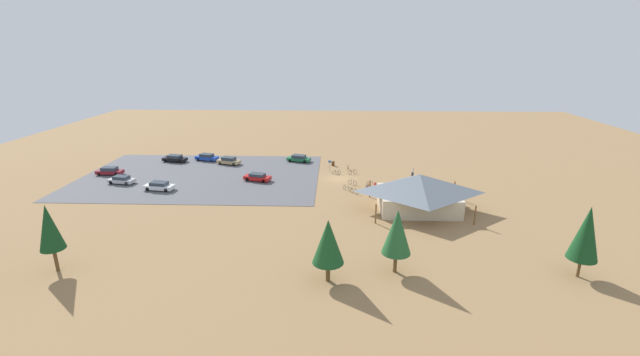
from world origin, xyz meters
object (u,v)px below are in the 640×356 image
Objects in this scene: trash_bin at (333,163)px; visitor_near_lot at (375,187)px; bicycle_red_mid_cluster at (353,172)px; bicycle_white_yard_center at (354,191)px; visitor_by_pavilion at (413,172)px; car_maroon_front_row at (110,171)px; bike_pavilion at (419,190)px; car_tan_mid_lot at (229,161)px; bicycle_silver_near_porch at (353,183)px; car_white_back_corner at (159,186)px; bicycle_orange_lone_east at (369,184)px; car_silver_end_stall at (122,180)px; pine_east at (586,233)px; car_red_by_curb at (257,177)px; bicycle_green_by_bin at (348,168)px; lot_sign at (330,164)px; pine_center at (49,228)px; car_blue_aisle_side at (207,157)px; pine_mideast at (397,232)px; pine_midwest at (328,242)px; bicycle_teal_lone_west at (347,188)px; bicycle_purple_edge_south at (367,187)px; car_green_inner_stall at (299,158)px; bicycle_black_front_row at (336,172)px; car_black_second_row at (175,158)px; bicycle_yellow_yard_left at (380,186)px.

trash_bin is 0.50× the size of visitor_near_lot.
bicycle_white_yard_center is (0.17, 10.40, 0.01)m from bicycle_red_mid_cluster.
car_maroon_front_row is at bearing 0.89° from visitor_by_pavilion.
car_tan_mid_lot is (32.61, -22.59, -2.18)m from bike_pavilion.
car_white_back_corner is (31.24, 3.84, 0.35)m from bicycle_silver_near_porch.
car_silver_end_stall is at bearing 0.58° from bicycle_orange_lone_east.
car_red_by_curb is at bearing -38.22° from pine_east.
visitor_by_pavilion reaches higher than bicycle_orange_lone_east.
pine_east is at bearing 120.73° from bicycle_green_by_bin.
lot_sign is 46.17m from pine_center.
car_red_by_curb is 12.74m from car_tan_mid_lot.
pine_center is at bearing 86.43° from car_blue_aisle_side.
pine_east is at bearing 126.10° from bike_pavilion.
bicycle_white_yard_center is (21.51, -24.12, -4.41)m from pine_east.
pine_mideast reaches higher than trash_bin.
visitor_by_pavilion is (-8.05, -5.29, 0.48)m from bicycle_orange_lone_east.
pine_midwest is at bearing 3.75° from pine_east.
bicycle_teal_lone_west is 0.31× the size of car_silver_end_stall.
car_tan_mid_lot is at bearing -11.83° from lot_sign.
bicycle_teal_lone_west is (-30.69, -26.36, -4.53)m from pine_center.
lot_sign reaches higher than car_blue_aisle_side.
bicycle_purple_edge_south is 29.68m from car_tan_mid_lot.
visitor_near_lot is (-42.36, 2.84, 0.24)m from car_silver_end_stall.
car_maroon_front_row is at bearing -5.48° from bicycle_orange_lone_east.
visitor_by_pavilion is at bearing 166.69° from car_blue_aisle_side.
trash_bin is 0.18× the size of car_green_inner_stall.
car_silver_end_stall is (39.08, -3.48, 0.31)m from bicycle_white_yard_center.
bicycle_black_front_row is 1.34× the size of bicycle_orange_lone_east.
car_black_second_row is at bearing -28.68° from bike_pavilion.
bike_pavilion reaches higher than bicycle_purple_edge_south.
bicycle_red_mid_cluster is at bearing -177.32° from car_maroon_front_row.
visitor_near_lot is (-27.19, 15.41, 0.19)m from car_tan_mid_lot.
bicycle_orange_lone_east is at bearing -179.42° from car_silver_end_stall.
pine_mideast reaches higher than car_maroon_front_row.
car_silver_end_stall is 42.46m from visitor_near_lot.
pine_east reaches higher than car_blue_aisle_side.
bicycle_silver_near_porch reaches higher than bicycle_yellow_yard_left.
visitor_near_lot is at bearing -52.98° from bike_pavilion.
bike_pavilion is 2.85× the size of car_maroon_front_row.
bicycle_orange_lone_east is at bearing -60.11° from bike_pavilion.
pine_midwest is at bearing 136.60° from car_white_back_corner.
bicycle_white_yard_center is at bearing 105.36° from bicycle_black_front_row.
car_maroon_front_row reaches higher than bicycle_purple_edge_south.
bicycle_orange_lone_east is at bearing 131.77° from car_green_inner_stall.
bike_pavilion is at bearing 168.15° from car_silver_end_stall.
trash_bin is 20.47m from car_tan_mid_lot.
bicycle_yellow_yard_left is at bearing 154.81° from car_blue_aisle_side.
bicycle_green_by_bin reaches higher than bicycle_teal_lone_west.
bicycle_green_by_bin reaches higher than bicycle_orange_lone_east.
car_maroon_front_row is at bearing -8.02° from bicycle_purple_edge_south.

